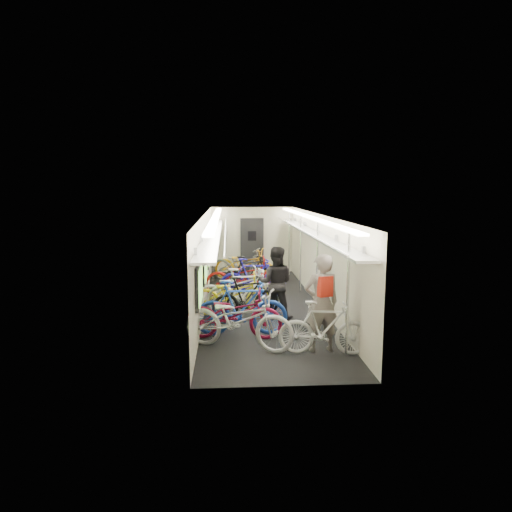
{
  "coord_description": "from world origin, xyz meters",
  "views": [
    {
      "loc": [
        -0.91,
        -11.7,
        3.05
      ],
      "look_at": [
        -0.09,
        1.19,
        1.15
      ],
      "focal_mm": 32.0,
      "sensor_mm": 36.0,
      "label": 1
    }
  ],
  "objects": [
    {
      "name": "bicycle_2",
      "position": [
        -0.79,
        -2.64,
        0.52
      ],
      "size": [
        2.05,
        0.93,
        1.04
      ],
      "primitive_type": "imported",
      "rotation": [
        0.0,
        0.0,
        1.45
      ],
      "color": "maroon",
      "rests_on": "ground"
    },
    {
      "name": "bicycle_9",
      "position": [
        -0.26,
        1.62,
        0.55
      ],
      "size": [
        1.9,
        1.18,
        1.11
      ],
      "primitive_type": "imported",
      "rotation": [
        0.0,
        0.0,
        1.96
      ],
      "color": "black",
      "rests_on": "ground"
    },
    {
      "name": "bicycle_11",
      "position": [
        0.87,
        -3.68,
        0.51
      ],
      "size": [
        1.75,
        0.72,
        1.02
      ],
      "primitive_type": "imported",
      "rotation": [
        0.0,
        0.0,
        1.43
      ],
      "color": "silver",
      "rests_on": "ground"
    },
    {
      "name": "bicycle_5",
      "position": [
        -0.48,
        -0.8,
        0.58
      ],
      "size": [
        1.98,
        0.8,
        1.15
      ],
      "primitive_type": "imported",
      "rotation": [
        0.0,
        0.0,
        1.71
      ],
      "color": "silver",
      "rests_on": "ground"
    },
    {
      "name": "bicycle_4",
      "position": [
        -0.79,
        -0.88,
        0.52
      ],
      "size": [
        1.98,
        0.72,
        1.03
      ],
      "primitive_type": "imported",
      "rotation": [
        0.0,
        0.0,
        1.55
      ],
      "color": "yellow",
      "rests_on": "ground"
    },
    {
      "name": "bicycle_8",
      "position": [
        -0.46,
        1.0,
        0.58
      ],
      "size": [
        2.21,
        0.8,
        1.15
      ],
      "primitive_type": "imported",
      "rotation": [
        0.0,
        0.0,
        1.55
      ],
      "color": "maroon",
      "rests_on": "ground"
    },
    {
      "name": "bicycle_6",
      "position": [
        -0.7,
        -0.38,
        0.54
      ],
      "size": [
        2.16,
        1.1,
        1.08
      ],
      "primitive_type": "imported",
      "rotation": [
        0.0,
        0.0,
        1.76
      ],
      "color": "silver",
      "rests_on": "ground"
    },
    {
      "name": "bicycle_3",
      "position": [
        -0.47,
        -1.26,
        0.52
      ],
      "size": [
        1.79,
        1.12,
        1.05
      ],
      "primitive_type": "imported",
      "rotation": [
        0.0,
        0.0,
        1.96
      ],
      "color": "black",
      "rests_on": "ground"
    },
    {
      "name": "passenger_near",
      "position": [
        0.84,
        -3.47,
        0.93
      ],
      "size": [
        0.74,
        0.54,
        1.87
      ],
      "primitive_type": "imported",
      "rotation": [
        0.0,
        0.0,
        3.28
      ],
      "color": "slate",
      "rests_on": "ground"
    },
    {
      "name": "bicycle_14",
      "position": [
        -0.46,
        3.64,
        0.51
      ],
      "size": [
        2.07,
        1.2,
        1.03
      ],
      "primitive_type": "imported",
      "rotation": [
        0.0,
        0.0,
        1.29
      ],
      "color": "slate",
      "rests_on": "ground"
    },
    {
      "name": "bicycle_1",
      "position": [
        -0.63,
        -2.43,
        0.59
      ],
      "size": [
        1.96,
        0.58,
        1.17
      ],
      "primitive_type": "imported",
      "rotation": [
        0.0,
        0.0,
        1.56
      ],
      "color": "#1D44AF",
      "rests_on": "ground"
    },
    {
      "name": "backpack",
      "position": [
        0.88,
        -3.6,
        1.28
      ],
      "size": [
        0.29,
        0.22,
        0.38
      ],
      "primitive_type": "cube",
      "rotation": [
        0.0,
        0.0,
        0.34
      ],
      "color": "#B31E11",
      "rests_on": "passenger_near"
    },
    {
      "name": "bicycle_7",
      "position": [
        -0.2,
        0.9,
        0.57
      ],
      "size": [
        1.89,
        0.56,
        1.13
      ],
      "primitive_type": "imported",
      "rotation": [
        0.0,
        0.0,
        1.58
      ],
      "color": "#1F1A9E",
      "rests_on": "ground"
    },
    {
      "name": "bicycle_12",
      "position": [
        -0.46,
        3.34,
        0.55
      ],
      "size": [
        2.21,
        1.35,
        1.1
      ],
      "primitive_type": "imported",
      "rotation": [
        0.0,
        0.0,
        1.25
      ],
      "color": "slate",
      "rests_on": "ground"
    },
    {
      "name": "bicycle_0",
      "position": [
        -0.71,
        -3.27,
        0.58
      ],
      "size": [
        2.33,
        1.52,
        1.15
      ],
      "primitive_type": "imported",
      "rotation": [
        0.0,
        0.0,
        1.19
      ],
      "color": "#B5B3B8",
      "rests_on": "ground"
    },
    {
      "name": "bicycle_10",
      "position": [
        -0.34,
        3.3,
        0.55
      ],
      "size": [
        2.23,
        1.46,
        1.11
      ],
      "primitive_type": "imported",
      "rotation": [
        0.0,
        0.0,
        1.19
      ],
      "color": "orange",
      "rests_on": "ground"
    },
    {
      "name": "train_car_shell",
      "position": [
        -0.36,
        0.71,
        1.66
      ],
      "size": [
        10.0,
        10.0,
        10.0
      ],
      "color": "black",
      "rests_on": "ground"
    },
    {
      "name": "passenger_mid",
      "position": [
        0.21,
        -1.24,
        0.86
      ],
      "size": [
        0.95,
        0.81,
        1.73
      ],
      "primitive_type": "imported",
      "rotation": [
        0.0,
        0.0,
        2.94
      ],
      "color": "black",
      "rests_on": "ground"
    }
  ]
}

